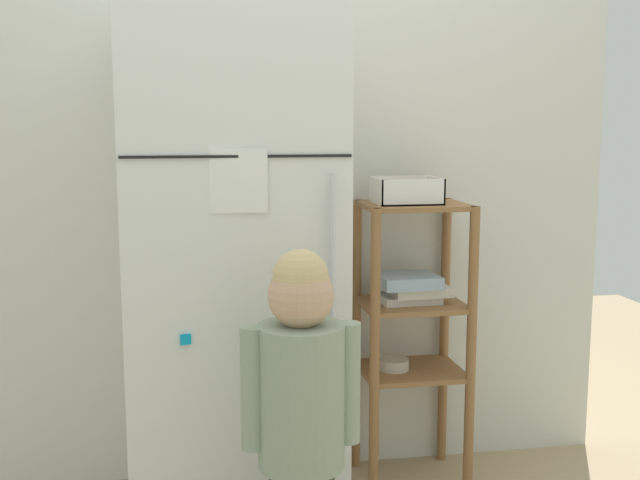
% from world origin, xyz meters
% --- Properties ---
extents(kitchen_wall_back, '(2.56, 0.03, 2.20)m').
position_xyz_m(kitchen_wall_back, '(0.00, 0.36, 1.10)').
color(kitchen_wall_back, silver).
rests_on(kitchen_wall_back, ground).
extents(refrigerator, '(0.68, 0.66, 1.70)m').
position_xyz_m(refrigerator, '(-0.21, 0.02, 0.85)').
color(refrigerator, white).
rests_on(refrigerator, ground).
extents(child_standing, '(0.33, 0.24, 1.01)m').
position_xyz_m(child_standing, '(-0.06, -0.54, 0.61)').
color(child_standing, '#3F4C39').
rests_on(child_standing, ground).
extents(pantry_shelf_unit, '(0.39, 0.33, 1.05)m').
position_xyz_m(pantry_shelf_unit, '(0.46, 0.17, 0.65)').
color(pantry_shelf_unit, olive).
rests_on(pantry_shelf_unit, ground).
extents(fruit_bin, '(0.23, 0.19, 0.09)m').
position_xyz_m(fruit_bin, '(0.44, 0.17, 1.09)').
color(fruit_bin, white).
rests_on(fruit_bin, pantry_shelf_unit).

